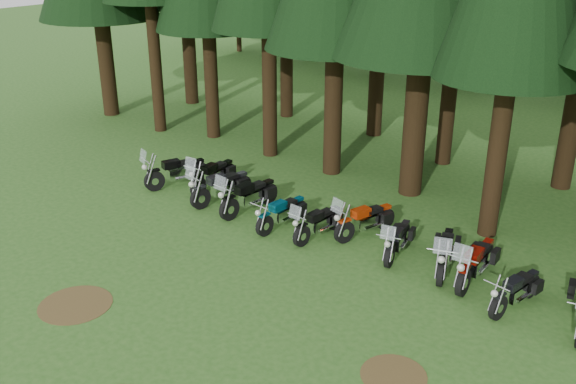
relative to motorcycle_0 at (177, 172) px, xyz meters
name	(u,v)px	position (x,y,z in m)	size (l,w,h in m)	color
ground	(220,311)	(6.76, -4.87, -0.52)	(120.00, 120.00, 0.00)	#29571B
decid_3	(476,6)	(2.05, 20.26, 3.99)	(6.12, 5.95, 7.65)	black
dirt_patch_0	(75,305)	(3.76, -6.87, -0.52)	(1.80, 1.80, 0.01)	#4C3D1E
dirt_patch_1	(394,375)	(11.26, -4.37, -0.52)	(1.40, 1.40, 0.01)	#4C3D1E
motorcycle_0	(177,172)	(0.00, 0.00, 0.00)	(1.12, 2.43, 1.56)	black
motorcycle_1	(213,176)	(1.21, 0.60, -0.02)	(0.54, 2.39, 1.50)	black
motorcycle_2	(221,187)	(2.23, -0.06, 0.00)	(0.74, 2.49, 1.57)	black
motorcycle_3	(249,197)	(3.49, -0.09, 0.00)	(0.57, 2.51, 1.58)	black
motorcycle_4	(282,214)	(5.05, -0.32, -0.07)	(0.36, 2.20, 0.89)	black
motorcycle_5	(318,224)	(6.33, -0.21, -0.06)	(0.48, 2.19, 1.37)	black
motorcycle_6	(365,221)	(7.35, 0.75, -0.03)	(0.94, 2.30, 1.47)	black
motorcycle_7	(397,241)	(8.72, 0.27, -0.07)	(0.73, 2.15, 1.36)	black
motorcycle_8	(445,254)	(10.14, 0.30, -0.02)	(1.07, 2.35, 1.51)	black
motorcycle_9	(475,264)	(11.02, 0.26, 0.00)	(0.49, 2.47, 1.55)	black
motorcycle_10	(516,292)	(12.30, -0.32, -0.09)	(0.52, 2.09, 0.85)	black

